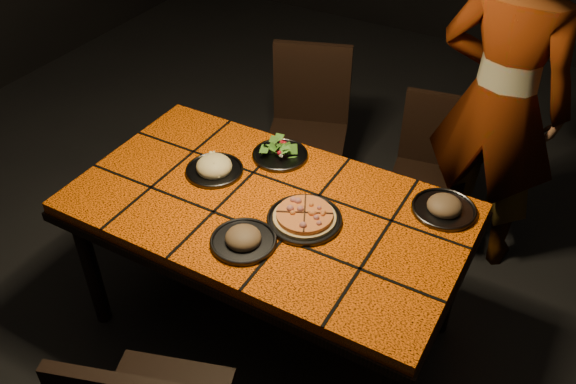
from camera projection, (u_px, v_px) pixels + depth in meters
The scene contains 10 objects.
room_shell at pixel (262, 29), 2.01m from camera, with size 6.04×7.04×3.08m.
dining_table at pixel (267, 218), 2.53m from camera, with size 1.62×0.92×0.75m.
chair_far_left at pixel (309, 119), 3.37m from camera, with size 0.54×0.54×0.94m.
chair_far_right at pixel (431, 163), 3.16m from camera, with size 0.44×0.44×0.83m.
diner at pixel (500, 103), 2.84m from camera, with size 0.64×0.42×1.77m, color brown.
plate_pizza at pixel (305, 218), 2.38m from camera, with size 0.33×0.33×0.04m.
plate_pasta at pixel (214, 168), 2.63m from camera, with size 0.25×0.25×0.08m.
plate_salad at pixel (280, 152), 2.72m from camera, with size 0.25×0.25×0.07m.
plate_mushroom_a at pixel (243, 239), 2.28m from camera, with size 0.25×0.25×0.08m.
plate_mushroom_b at pixel (444, 207), 2.43m from camera, with size 0.26×0.26×0.08m.
Camera 1 is at (1.01, -1.61, 2.34)m, focal length 38.00 mm.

